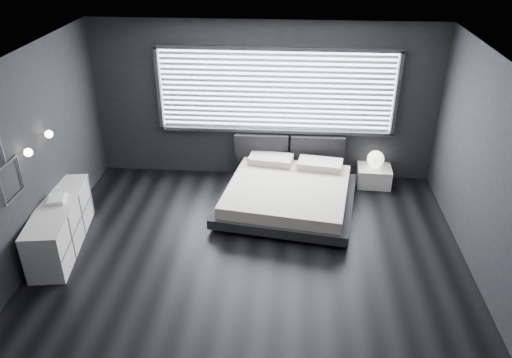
{
  "coord_description": "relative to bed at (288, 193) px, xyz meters",
  "views": [
    {
      "loc": [
        0.49,
        -5.51,
        4.35
      ],
      "look_at": [
        0.0,
        0.85,
        0.9
      ],
      "focal_mm": 35.0,
      "sensor_mm": 36.0,
      "label": 1
    }
  ],
  "objects": [
    {
      "name": "book_stack",
      "position": [
        -3.26,
        -1.26,
        0.49
      ],
      "size": [
        0.31,
        0.37,
        0.07
      ],
      "color": "white",
      "rests_on": "dresser"
    },
    {
      "name": "headboard",
      "position": [
        -0.01,
        1.05,
        0.32
      ],
      "size": [
        1.96,
        0.16,
        0.52
      ],
      "color": "black",
      "rests_on": "ground"
    },
    {
      "name": "room",
      "position": [
        -0.47,
        -1.59,
        1.15
      ],
      "size": [
        6.04,
        6.0,
        2.8
      ],
      "color": "black",
      "rests_on": "ground"
    },
    {
      "name": "sconce_far",
      "position": [
        -3.35,
        -0.94,
        1.35
      ],
      "size": [
        0.18,
        0.11,
        0.11
      ],
      "color": "silver",
      "rests_on": "ground"
    },
    {
      "name": "orb_lamp",
      "position": [
        1.52,
        0.93,
        0.23
      ],
      "size": [
        0.29,
        0.29,
        0.29
      ],
      "primitive_type": "sphere",
      "color": "white",
      "rests_on": "nightstand"
    },
    {
      "name": "nightstand",
      "position": [
        1.51,
        0.88,
        -0.08
      ],
      "size": [
        0.61,
        0.52,
        0.34
      ],
      "primitive_type": "cube",
      "rotation": [
        0.0,
        0.0,
        -0.05
      ],
      "color": "silver",
      "rests_on": "ground"
    },
    {
      "name": "bed",
      "position": [
        0.0,
        0.0,
        0.0
      ],
      "size": [
        2.4,
        2.31,
        0.55
      ],
      "color": "black",
      "rests_on": "ground"
    },
    {
      "name": "window",
      "position": [
        -0.27,
        1.11,
        1.36
      ],
      "size": [
        4.14,
        0.09,
        1.52
      ],
      "color": "white",
      "rests_on": "ground"
    },
    {
      "name": "sconce_near",
      "position": [
        -3.35,
        -1.54,
        1.35
      ],
      "size": [
        0.18,
        0.11,
        0.11
      ],
      "color": "silver",
      "rests_on": "ground"
    },
    {
      "name": "dresser",
      "position": [
        -3.25,
        -1.34,
        0.1
      ],
      "size": [
        0.76,
        1.83,
        0.71
      ],
      "color": "silver",
      "rests_on": "ground"
    },
    {
      "name": "wall_art_lower",
      "position": [
        -3.44,
        -1.89,
        1.13
      ],
      "size": [
        0.01,
        0.48,
        0.48
      ],
      "color": "#47474C",
      "rests_on": "ground"
    }
  ]
}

